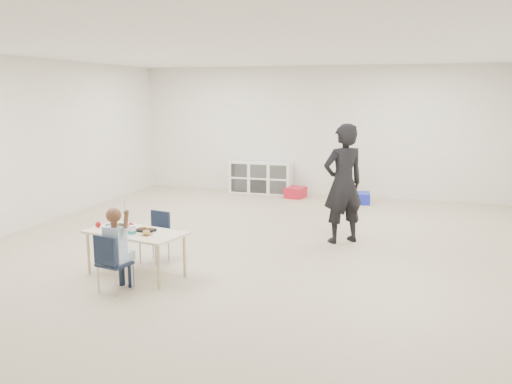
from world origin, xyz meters
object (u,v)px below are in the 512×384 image
(chair_near, at_px, (115,262))
(adult, at_px, (343,184))
(child, at_px, (114,246))
(cubby_shelf, at_px, (261,178))
(table, at_px, (136,253))

(chair_near, height_order, adult, adult)
(child, bearing_deg, chair_near, 0.00)
(cubby_shelf, xyz_separation_m, adult, (2.35, -3.56, 0.54))
(table, distance_m, child, 0.60)
(chair_near, bearing_deg, adult, 64.65)
(cubby_shelf, distance_m, adult, 4.30)
(chair_near, xyz_separation_m, child, (0.00, 0.00, 0.19))
(table, relative_size, cubby_shelf, 0.94)
(table, bearing_deg, child, -74.05)
(child, bearing_deg, table, 105.95)
(table, relative_size, child, 1.25)
(chair_near, relative_size, adult, 0.38)
(chair_near, relative_size, cubby_shelf, 0.48)
(cubby_shelf, height_order, adult, adult)
(adult, bearing_deg, chair_near, 14.22)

